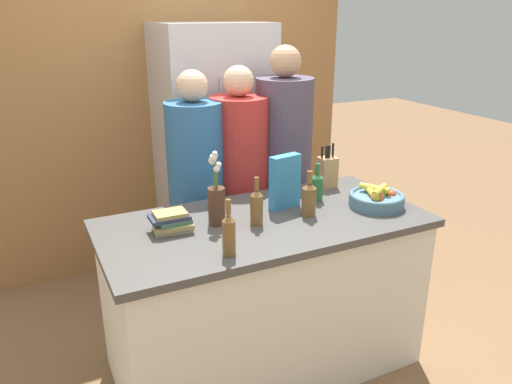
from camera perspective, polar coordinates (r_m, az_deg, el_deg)
name	(u,v)px	position (r m, az deg, el deg)	size (l,w,h in m)	color
ground_plane	(264,362)	(3.07, 0.89, -18.81)	(14.00, 14.00, 0.00)	brown
kitchen_island	(264,294)	(2.81, 0.94, -11.61)	(1.70, 0.82, 0.90)	silver
back_wall_wood	(171,98)	(3.93, -9.73, 10.59)	(2.90, 0.12, 2.60)	#9E6B3D
refrigerator	(214,153)	(3.74, -4.79, 4.44)	(0.77, 0.63, 1.85)	#B7B7BC
fruit_bowl	(377,198)	(2.84, 13.65, -0.70)	(0.30, 0.30, 0.13)	slate
knife_block	(327,171)	(3.08, 8.13, 2.35)	(0.11, 0.09, 0.27)	tan
flower_vase	(216,200)	(2.51, -4.55, -0.92)	(0.09, 0.09, 0.39)	#4C2D1E
cereal_box	(285,182)	(2.72, 3.32, 1.17)	(0.19, 0.09, 0.30)	teal
coffee_mug	(217,202)	(2.71, -4.46, -1.14)	(0.08, 0.11, 0.10)	#334770
book_stack	(172,222)	(2.48, -9.61, -3.38)	(0.21, 0.16, 0.10)	#B7A88E
bottle_oil	(309,198)	(2.64, 6.07, -0.70)	(0.08, 0.08, 0.25)	brown
bottle_vinegar	(257,206)	(2.51, 0.06, -1.63)	(0.06, 0.06, 0.25)	brown
bottle_wine	(317,186)	(2.86, 6.96, 0.69)	(0.07, 0.07, 0.22)	#286633
bottle_water	(229,234)	(2.20, -3.12, -4.76)	(0.06, 0.06, 0.26)	brown
person_at_sink	(196,185)	(3.13, -6.83, 0.74)	(0.35, 0.35, 1.61)	#383842
person_in_blue	(240,178)	(3.24, -1.88, 1.61)	(0.37, 0.37, 1.62)	#383842
person_in_red_tee	(283,163)	(3.34, 3.14, 3.36)	(0.37, 0.37, 1.73)	#383842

